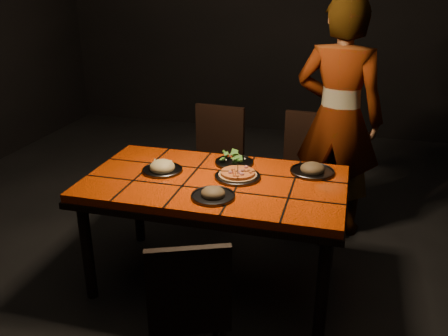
% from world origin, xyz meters
% --- Properties ---
extents(room_shell, '(6.04, 7.04, 3.08)m').
position_xyz_m(room_shell, '(0.00, 0.00, 1.50)').
color(room_shell, black).
rests_on(room_shell, ground).
extents(dining_table, '(1.62, 0.92, 0.75)m').
position_xyz_m(dining_table, '(0.00, 0.00, 0.67)').
color(dining_table, '#FF4608').
rests_on(dining_table, ground).
extents(chair_near, '(0.50, 0.50, 0.84)m').
position_xyz_m(chair_near, '(0.12, -0.86, 0.48)').
color(chair_near, black).
rests_on(chair_near, ground).
extents(chair_far_left, '(0.46, 0.46, 0.94)m').
position_xyz_m(chair_far_left, '(-0.27, 0.95, 0.54)').
color(chair_far_left, black).
rests_on(chair_far_left, ground).
extents(chair_far_right, '(0.45, 0.45, 0.94)m').
position_xyz_m(chair_far_right, '(0.49, 0.92, 0.54)').
color(chair_far_right, black).
rests_on(chair_far_right, ground).
extents(diner, '(0.74, 0.55, 1.84)m').
position_xyz_m(diner, '(0.69, 0.98, 0.92)').
color(diner, brown).
rests_on(diner, ground).
extents(plate_pizza, '(0.29, 0.29, 0.04)m').
position_xyz_m(plate_pizza, '(0.13, 0.06, 0.77)').
color(plate_pizza, '#3A3A3F').
rests_on(plate_pizza, dining_table).
extents(plate_pasta, '(0.26, 0.26, 0.09)m').
position_xyz_m(plate_pasta, '(-0.36, 0.04, 0.77)').
color(plate_pasta, '#3A3A3F').
rests_on(plate_pasta, dining_table).
extents(plate_salad, '(0.26, 0.26, 0.07)m').
position_xyz_m(plate_salad, '(0.05, 0.29, 0.78)').
color(plate_salad, '#3A3A3F').
rests_on(plate_salad, dining_table).
extents(plate_mushroom_a, '(0.26, 0.26, 0.08)m').
position_xyz_m(plate_mushroom_a, '(0.06, -0.25, 0.77)').
color(plate_mushroom_a, '#3A3A3F').
rests_on(plate_mushroom_a, dining_table).
extents(plate_mushroom_b, '(0.29, 0.29, 0.09)m').
position_xyz_m(plate_mushroom_b, '(0.58, 0.27, 0.77)').
color(plate_mushroom_b, '#3A3A3F').
rests_on(plate_mushroom_b, dining_table).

